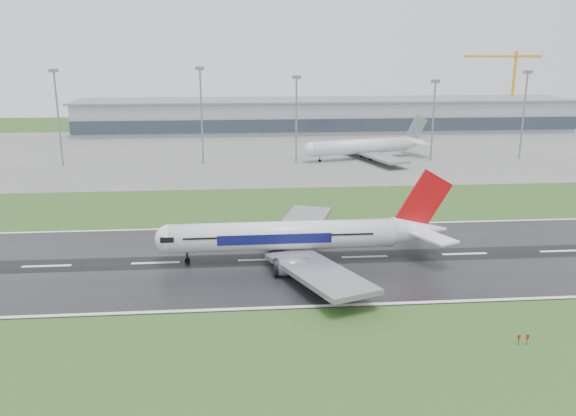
{
  "coord_description": "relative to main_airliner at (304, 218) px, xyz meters",
  "views": [
    {
      "loc": [
        -43.87,
        -105.5,
        38.71
      ],
      "look_at": [
        -33.91,
        12.0,
        7.0
      ],
      "focal_mm": 36.49,
      "sensor_mm": 36.0,
      "label": 1
    }
  ],
  "objects": [
    {
      "name": "terminal",
      "position": [
        31.93,
        185.37,
        -0.81
      ],
      "size": [
        240.0,
        36.0,
        15.0
      ],
      "primitive_type": "cube",
      "color": "gray",
      "rests_on": "ground"
    },
    {
      "name": "floodmast_1",
      "position": [
        -24.56,
        100.37,
        7.91
      ],
      "size": [
        0.64,
        0.64,
        32.44
      ],
      "primitive_type": "cylinder",
      "color": "gray",
      "rests_on": "ground"
    },
    {
      "name": "floodmast_2",
      "position": [
        8.41,
        100.37,
        6.39
      ],
      "size": [
        0.64,
        0.64,
        29.39
      ],
      "primitive_type": "cylinder",
      "color": "gray",
      "rests_on": "ground"
    },
    {
      "name": "main_airliner",
      "position": [
        0.0,
        0.0,
        0.0
      ],
      "size": [
        56.11,
        53.49,
        16.42
      ],
      "primitive_type": null,
      "rotation": [
        0.0,
        0.0,
        0.01
      ],
      "color": "silver",
      "rests_on": "runway"
    },
    {
      "name": "floodmast_4",
      "position": [
        91.29,
        100.37,
        7.13
      ],
      "size": [
        0.64,
        0.64,
        30.88
      ],
      "primitive_type": "cylinder",
      "color": "gray",
      "rests_on": "ground"
    },
    {
      "name": "tower_crane",
      "position": [
        134.23,
        200.37,
        11.21
      ],
      "size": [
        37.18,
        16.2,
        39.03
      ],
      "primitive_type": null,
      "rotation": [
        0.0,
        0.0,
        -0.37
      ],
      "color": "gold",
      "rests_on": "ground"
    },
    {
      "name": "floodmast_3",
      "position": [
        57.77,
        100.37,
        5.6
      ],
      "size": [
        0.64,
        0.64,
        27.81
      ],
      "primitive_type": "cylinder",
      "color": "gray",
      "rests_on": "ground"
    },
    {
      "name": "floodmast_0",
      "position": [
        -72.86,
        100.37,
        7.61
      ],
      "size": [
        0.64,
        0.64,
        31.83
      ],
      "primitive_type": "cylinder",
      "color": "gray",
      "rests_on": "ground"
    },
    {
      "name": "apron",
      "position": [
        31.93,
        125.37,
        -8.27
      ],
      "size": [
        400.0,
        130.0,
        0.08
      ],
      "primitive_type": "cube",
      "color": "slate",
      "rests_on": "ground"
    },
    {
      "name": "ground",
      "position": [
        31.93,
        0.37,
        -8.31
      ],
      "size": [
        520.0,
        520.0,
        0.0
      ],
      "primitive_type": "plane",
      "color": "#294C1C",
      "rests_on": "ground"
    },
    {
      "name": "parked_airliner",
      "position": [
        34.5,
        105.88,
        -0.7
      ],
      "size": [
        62.49,
        60.06,
        15.05
      ],
      "primitive_type": null,
      "rotation": [
        0.0,
        0.0,
        0.28
      ],
      "color": "silver",
      "rests_on": "apron"
    },
    {
      "name": "runway",
      "position": [
        31.93,
        0.37,
        -8.26
      ],
      "size": [
        400.0,
        45.0,
        0.1
      ],
      "primitive_type": "cube",
      "color": "black",
      "rests_on": "ground"
    }
  ]
}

